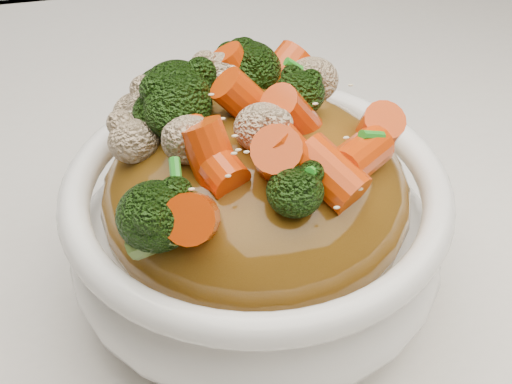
{
  "coord_description": "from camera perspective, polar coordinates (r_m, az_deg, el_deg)",
  "views": [
    {
      "loc": [
        -0.13,
        -0.39,
        1.13
      ],
      "look_at": [
        -0.05,
        -0.05,
        0.83
      ],
      "focal_mm": 55.0,
      "sensor_mm": 36.0,
      "label": 1
    }
  ],
  "objects": [
    {
      "name": "carrots",
      "position": [
        0.42,
        0.0,
        6.51
      ],
      "size": [
        0.23,
        0.23,
        0.05
      ],
      "primitive_type": null,
      "rotation": [
        0.0,
        0.0,
        -0.35
      ],
      "color": "#CE3C06",
      "rests_on": "sauce_base"
    },
    {
      "name": "bowl",
      "position": [
        0.48,
        0.0,
        -3.11
      ],
      "size": [
        0.29,
        0.29,
        0.09
      ],
      "primitive_type": null,
      "rotation": [
        0.0,
        0.0,
        -0.35
      ],
      "color": "white",
      "rests_on": "tablecloth"
    },
    {
      "name": "tablecloth",
      "position": [
        0.57,
        4.35,
        -3.79
      ],
      "size": [
        1.2,
        0.8,
        0.04
      ],
      "primitive_type": "cube",
      "color": "silver",
      "rests_on": "dining_table"
    },
    {
      "name": "sesame_seeds",
      "position": [
        0.42,
        0.0,
        6.63
      ],
      "size": [
        0.21,
        0.21,
        0.01
      ],
      "primitive_type": null,
      "rotation": [
        0.0,
        0.0,
        -0.35
      ],
      "color": "beige",
      "rests_on": "sauce_base"
    },
    {
      "name": "sauce_base",
      "position": [
        0.46,
        0.0,
        -0.3
      ],
      "size": [
        0.23,
        0.23,
        0.1
      ],
      "primitive_type": "ellipsoid",
      "rotation": [
        0.0,
        0.0,
        -0.35
      ],
      "color": "brown",
      "rests_on": "bowl"
    },
    {
      "name": "broccoli",
      "position": [
        0.42,
        0.0,
        6.39
      ],
      "size": [
        0.23,
        0.23,
        0.05
      ],
      "primitive_type": null,
      "rotation": [
        0.0,
        0.0,
        -0.35
      ],
      "color": "black",
      "rests_on": "sauce_base"
    },
    {
      "name": "cauliflower",
      "position": [
        0.42,
        0.0,
        6.15
      ],
      "size": [
        0.23,
        0.23,
        0.04
      ],
      "primitive_type": null,
      "rotation": [
        0.0,
        0.0,
        -0.35
      ],
      "color": "#CFB38D",
      "rests_on": "sauce_base"
    },
    {
      "name": "scallions",
      "position": [
        0.42,
        0.0,
        6.63
      ],
      "size": [
        0.17,
        0.17,
        0.02
      ],
      "primitive_type": null,
      "rotation": [
        0.0,
        0.0,
        -0.35
      ],
      "color": "#259021",
      "rests_on": "sauce_base"
    }
  ]
}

